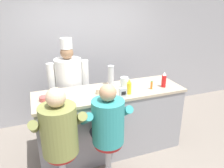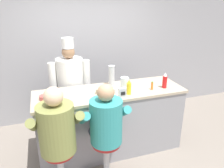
{
  "view_description": "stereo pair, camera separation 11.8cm",
  "coord_description": "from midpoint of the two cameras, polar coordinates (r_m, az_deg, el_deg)",
  "views": [
    {
      "loc": [
        -1.04,
        -2.51,
        2.33
      ],
      "look_at": [
        0.02,
        0.33,
        1.17
      ],
      "focal_mm": 35.0,
      "sensor_mm": 36.0,
      "label": 1
    },
    {
      "loc": [
        -0.93,
        -2.55,
        2.33
      ],
      "look_at": [
        0.02,
        0.33,
        1.17
      ],
      "focal_mm": 35.0,
      "sensor_mm": 36.0,
      "label": 2
    }
  ],
  "objects": [
    {
      "name": "ground_plane",
      "position": [
        3.57,
        2.47,
        -19.71
      ],
      "size": [
        20.0,
        20.0,
        0.0
      ],
      "primitive_type": "plane",
      "color": "slate"
    },
    {
      "name": "breakfast_plate",
      "position": [
        2.94,
        -13.06,
        -5.16
      ],
      "size": [
        0.23,
        0.23,
        0.05
      ],
      "color": "white",
      "rests_on": "diner_counter"
    },
    {
      "name": "ketchup_bottle_red",
      "position": [
        3.5,
        14.56,
        0.84
      ],
      "size": [
        0.07,
        0.07,
        0.25
      ],
      "color": "red",
      "rests_on": "diner_counter"
    },
    {
      "name": "diner_counter",
      "position": [
        3.55,
        0.49,
        -9.57
      ],
      "size": [
        2.28,
        0.74,
        1.05
      ],
      "color": "gray",
      "rests_on": "ground_plane"
    },
    {
      "name": "hot_sauce_bottle_orange",
      "position": [
        3.4,
        11.4,
        -0.47
      ],
      "size": [
        0.03,
        0.03,
        0.13
      ],
      "color": "orange",
      "rests_on": "diner_counter"
    },
    {
      "name": "diner_seated_teal",
      "position": [
        2.83,
        -0.55,
        -10.35
      ],
      "size": [
        0.62,
        0.62,
        1.41
      ],
      "color": "#B2B5BA",
      "rests_on": "ground_plane"
    },
    {
      "name": "coffee_mug_white",
      "position": [
        3.21,
        2.16,
        -1.74
      ],
      "size": [
        0.12,
        0.08,
        0.08
      ],
      "color": "white",
      "rests_on": "diner_counter"
    },
    {
      "name": "water_pitcher_clear",
      "position": [
        3.33,
        4.3,
        0.13
      ],
      "size": [
        0.14,
        0.12,
        0.2
      ],
      "color": "silver",
      "rests_on": "diner_counter"
    },
    {
      "name": "cook_in_whites_near",
      "position": [
        3.81,
        -9.89,
        -0.16
      ],
      "size": [
        0.69,
        0.44,
        1.78
      ],
      "color": "#232328",
      "rests_on": "ground_plane"
    },
    {
      "name": "napkin_dispenser_chrome",
      "position": [
        3.08,
        3.81,
        -2.27
      ],
      "size": [
        0.11,
        0.06,
        0.14
      ],
      "color": "silver",
      "rests_on": "diner_counter"
    },
    {
      "name": "mustard_bottle_yellow",
      "position": [
        3.17,
        5.5,
        -0.9
      ],
      "size": [
        0.07,
        0.07,
        0.23
      ],
      "color": "yellow",
      "rests_on": "diner_counter"
    },
    {
      "name": "cereal_bowl",
      "position": [
        3.14,
        -16.29,
        -3.42
      ],
      "size": [
        0.13,
        0.13,
        0.06
      ],
      "color": "#B24C47",
      "rests_on": "diner_counter"
    },
    {
      "name": "diner_seated_olive",
      "position": [
        2.73,
        -13.0,
        -11.81
      ],
      "size": [
        0.65,
        0.65,
        1.45
      ],
      "color": "#B2B5BA",
      "rests_on": "ground_plane"
    },
    {
      "name": "cup_stack_steel",
      "position": [
        3.48,
        0.86,
        2.23
      ],
      "size": [
        0.1,
        0.1,
        0.32
      ],
      "color": "#B7BABF",
      "rests_on": "diner_counter"
    },
    {
      "name": "wall_back",
      "position": [
        4.46,
        -5.07,
        8.2
      ],
      "size": [
        10.0,
        0.06,
        2.7
      ],
      "color": "#99999E",
      "rests_on": "ground_plane"
    },
    {
      "name": "coffee_mug_tan",
      "position": [
        3.2,
        -2.45,
        -1.88
      ],
      "size": [
        0.12,
        0.08,
        0.08
      ],
      "color": "beige",
      "rests_on": "diner_counter"
    }
  ]
}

